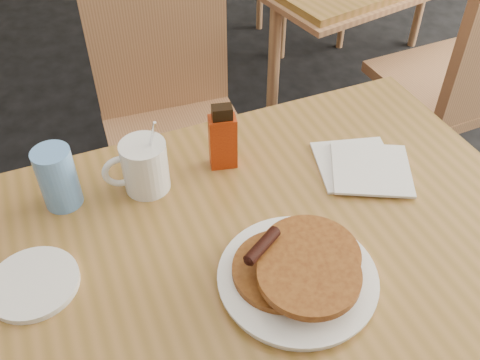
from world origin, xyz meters
name	(u,v)px	position (x,y,z in m)	size (l,w,h in m)	color
main_table	(254,253)	(0.05, -0.04, 0.71)	(1.22, 0.88, 0.75)	olive
chair_main_far	(170,99)	(0.05, 0.74, 0.56)	(0.43, 0.43, 0.94)	#AD7C51
chair_neighbor_near	(479,68)	(1.03, 0.55, 0.59)	(0.49, 0.49, 0.99)	#AD7C51
pancake_plate	(298,273)	(0.09, -0.15, 0.77)	(0.28, 0.28, 0.08)	white
coffee_mug	(143,166)	(-0.11, 0.17, 0.81)	(0.13, 0.09, 0.17)	white
syrup_bottle	(223,139)	(0.06, 0.18, 0.82)	(0.06, 0.04, 0.15)	maroon
napkin_stack	(363,166)	(0.34, 0.08, 0.76)	(0.22, 0.23, 0.01)	white
blue_tumbler	(58,178)	(-0.28, 0.17, 0.81)	(0.07, 0.07, 0.13)	#6099E2
side_saucer	(33,283)	(-0.34, -0.02, 0.76)	(0.16, 0.16, 0.01)	white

